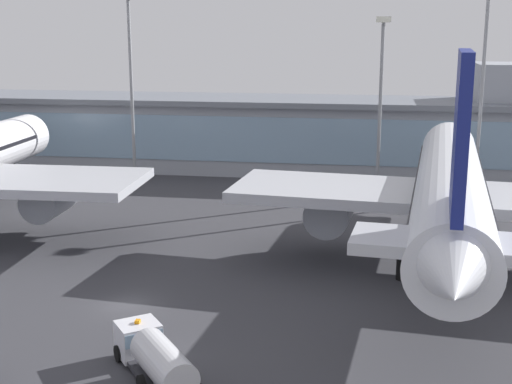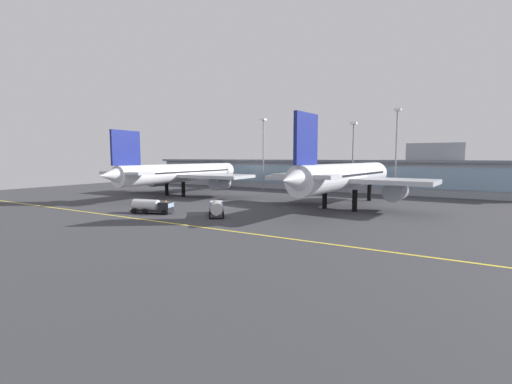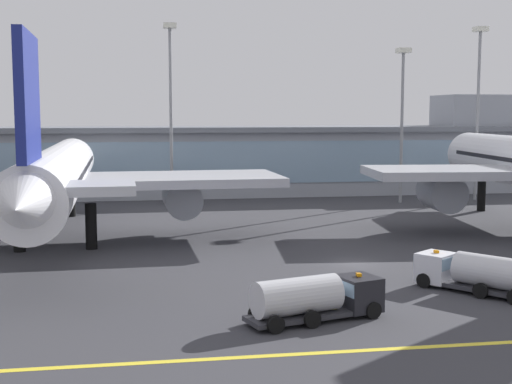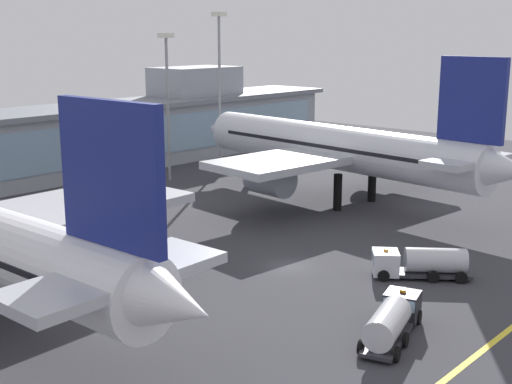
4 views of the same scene
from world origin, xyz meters
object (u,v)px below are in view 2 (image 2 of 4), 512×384
Objects in this scene: airliner_near_right at (345,177)px; fuel_tanker_truck at (216,208)px; baggage_tug_near at (153,206)px; airliner_near_left at (182,173)px; apron_light_mast_centre at (263,144)px; apron_light_mast_west at (396,140)px; apron_light_mast_east at (353,147)px.

airliner_near_right is 30.80m from fuel_tanker_truck.
fuel_tanker_truck is at bearing 4.60° from baggage_tug_near.
apron_light_mast_centre is at bearing -25.39° from airliner_near_left.
apron_light_mast_west is at bearing -2.57° from apron_light_mast_centre.
baggage_tug_near is at bearing -148.82° from airliner_near_left.
baggage_tug_near is 0.42× the size of apron_light_mast_east.
airliner_near_right is at bearing -77.70° from fuel_tanker_truck.
apron_light_mast_centre is at bearing 174.84° from apron_light_mast_east.
fuel_tanker_truck is 59.50m from apron_light_mast_west.
airliner_near_left is 2.28× the size of apron_light_mast_west.
airliner_near_right is 43.24m from baggage_tug_near.
apron_light_mast_east is (-5.86, 27.38, 7.48)m from airliner_near_right.
fuel_tanker_truck is at bearing -129.39° from airliner_near_left.
apron_light_mast_west is at bearing -64.11° from fuel_tanker_truck.
apron_light_mast_east reaches higher than airliner_near_left.
apron_light_mast_centre is (12.62, 28.69, 9.72)m from airliner_near_left.
apron_light_mast_west reaches higher than airliner_near_left.
airliner_near_right reaches higher than airliner_near_left.
apron_light_mast_centre reaches higher than apron_light_mast_east.
baggage_tug_near is 70.04m from apron_light_mast_west.
apron_light_mast_east is (33.10, -2.99, -1.76)m from apron_light_mast_centre.
airliner_near_left is 6.25× the size of baggage_tug_near.
baggage_tug_near is (-12.80, -5.01, 0.00)m from fuel_tanker_truck.
airliner_near_right is 2.45× the size of apron_light_mast_east.
apron_light_mast_centre is (-45.25, 2.03, -0.08)m from apron_light_mast_west.
airliner_near_left is 6.76× the size of fuel_tanker_truck.
apron_light_mast_east is at bearing 17.52° from airliner_near_right.
airliner_near_right is at bearing -93.52° from airliner_near_left.
airliner_near_left is at bearing 106.07° from baggage_tug_near.
fuel_tanker_truck is 0.34× the size of apron_light_mast_centre.
airliner_near_right is 28.98m from apron_light_mast_east.
apron_light_mast_centre reaches higher than airliner_near_left.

